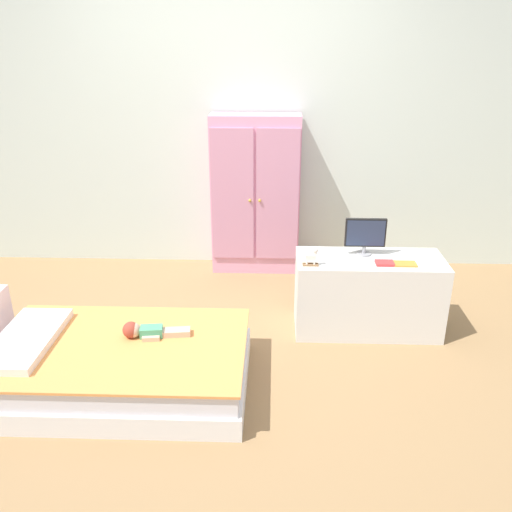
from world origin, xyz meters
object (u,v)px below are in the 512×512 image
wardrobe (255,195)px  tv_stand (368,294)px  book_orange (405,264)px  rocking_horse_toy (312,257)px  bed (121,365)px  doll (144,331)px  book_red (385,263)px  tv_monitor (365,234)px

wardrobe → tv_stand: bearing=-51.8°
wardrobe → book_orange: bearing=-47.9°
rocking_horse_toy → book_orange: size_ratio=0.83×
bed → doll: 0.24m
bed → doll: (0.13, 0.09, 0.18)m
wardrobe → book_red: wardrobe is taller
bed → tv_monitor: tv_monitor is taller
book_orange → doll: bearing=-161.9°
book_red → book_orange: size_ratio=0.79×
wardrobe → book_red: 1.43m
bed → rocking_horse_toy: size_ratio=11.81×
bed → tv_stand: (1.53, 0.71, 0.13)m
doll → bed: bearing=-143.5°
tv_stand → book_orange: 0.35m
bed → wardrobe: bearing=67.5°
tv_monitor → book_red: (0.11, -0.16, -0.14)m
doll → book_red: book_red is taller
tv_monitor → doll: bearing=-153.2°
book_red → doll: bearing=-160.4°
doll → tv_stand: 1.53m
rocking_horse_toy → book_orange: bearing=3.1°
tv_stand → tv_monitor: 0.42m
doll → rocking_horse_toy: (1.00, 0.49, 0.28)m
book_orange → book_red: bearing=180.0°
book_orange → wardrobe: bearing=132.1°
book_orange → rocking_horse_toy: bearing=-176.9°
tv_stand → book_red: size_ratio=8.36×
book_orange → tv_monitor: bearing=145.6°
wardrobe → tv_monitor: wardrobe is taller
tv_monitor → rocking_horse_toy: bearing=-151.5°
tv_monitor → rocking_horse_toy: size_ratio=2.20×
tv_monitor → book_orange: 0.32m
tv_stand → tv_monitor: tv_monitor is taller
rocking_horse_toy → doll: bearing=-153.8°
bed → rocking_horse_toy: bearing=27.4°
tv_stand → tv_monitor: size_ratio=3.62×
doll → wardrobe: wardrobe is taller
bed → book_red: (1.60, 0.62, 0.40)m
wardrobe → book_red: size_ratio=11.30×
book_red → rocking_horse_toy: bearing=-176.0°
bed → doll: doll is taller
tv_stand → book_red: (0.07, -0.09, 0.27)m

